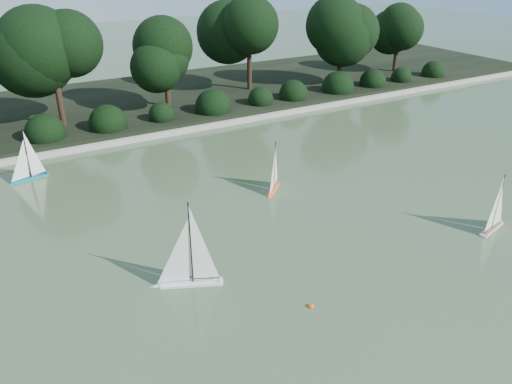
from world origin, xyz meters
TOP-DOWN VIEW (x-y plane):
  - ground at (0.00, 0.00)m, footprint 80.00×80.00m
  - pond_coping at (0.00, 9.00)m, footprint 40.00×0.35m
  - far_bank at (0.00, 13.00)m, footprint 40.00×8.00m
  - tree_line at (1.23, 11.44)m, footprint 26.31×3.93m
  - shrub_hedge at (0.00, 9.90)m, footprint 29.10×1.10m
  - sailboat_white_a at (-2.76, 0.78)m, footprint 1.35×0.74m
  - sailboat_white_b at (4.22, -0.76)m, footprint 1.09×0.41m
  - sailboat_orange at (0.86, 3.44)m, footprint 0.85×0.84m
  - sailboat_teal at (-4.70, 7.44)m, footprint 1.14×0.43m
  - race_buoy at (-1.05, -0.95)m, footprint 0.13×0.13m

SIDE VIEW (x-z plane):
  - ground at x=0.00m, z-range 0.00..0.00m
  - race_buoy at x=-1.05m, z-range -0.06..0.06m
  - pond_coping at x=0.00m, z-range 0.00..0.18m
  - far_bank at x=0.00m, z-range 0.00..0.30m
  - sailboat_orange at x=0.86m, z-range -0.50..0.95m
  - sailboat_white_b at x=4.22m, z-range -0.52..0.98m
  - sailboat_teal at x=-4.70m, z-range -0.53..1.02m
  - sailboat_white_a at x=-2.76m, z-range -0.66..1.25m
  - shrub_hedge at x=0.00m, z-range -0.10..1.00m
  - tree_line at x=1.23m, z-range 0.45..4.83m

